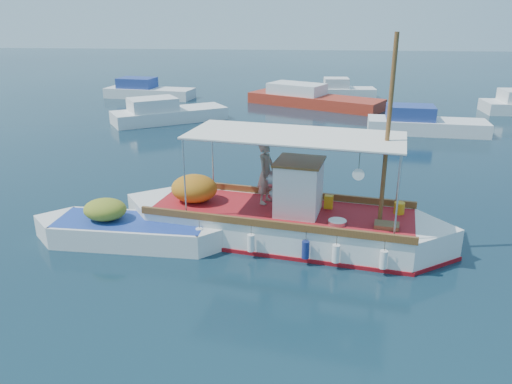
{
  "coord_description": "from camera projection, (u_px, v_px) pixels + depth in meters",
  "views": [
    {
      "loc": [
        0.44,
        -14.17,
        6.83
      ],
      "look_at": [
        -0.93,
        0.0,
        1.63
      ],
      "focal_mm": 35.0,
      "sensor_mm": 36.0,
      "label": 1
    }
  ],
  "objects": [
    {
      "name": "fishing_caique",
      "position": [
        279.0,
        222.0,
        15.66
      ],
      "size": [
        10.52,
        4.29,
        6.52
      ],
      "rotation": [
        0.0,
        0.0,
        -0.18
      ],
      "color": "white",
      "rests_on": "ground"
    },
    {
      "name": "bg_boat_far_n",
      "position": [
        343.0,
        92.0,
        41.15
      ],
      "size": [
        4.98,
        2.26,
        1.8
      ],
      "rotation": [
        0.0,
        0.0,
        0.05
      ],
      "color": "silver",
      "rests_on": "ground"
    },
    {
      "name": "bg_boat_far_w",
      "position": [
        147.0,
        92.0,
        41.08
      ],
      "size": [
        7.52,
        3.37,
        1.8
      ],
      "rotation": [
        0.0,
        0.0,
        -0.15
      ],
      "color": "silver",
      "rests_on": "ground"
    },
    {
      "name": "bg_boat_n",
      "position": [
        311.0,
        99.0,
        37.57
      ],
      "size": [
        10.36,
        7.17,
        1.8
      ],
      "rotation": [
        0.0,
        0.0,
        -0.48
      ],
      "color": "#A32B1B",
      "rests_on": "ground"
    },
    {
      "name": "bg_boat_nw",
      "position": [
        166.0,
        114.0,
        32.24
      ],
      "size": [
        7.39,
        5.93,
        1.8
      ],
      "rotation": [
        0.0,
        0.0,
        0.57
      ],
      "color": "silver",
      "rests_on": "ground"
    },
    {
      "name": "bg_boat_ne",
      "position": [
        423.0,
        125.0,
        29.28
      ],
      "size": [
        6.94,
        2.81,
        1.8
      ],
      "rotation": [
        0.0,
        0.0,
        -0.09
      ],
      "color": "silver",
      "rests_on": "ground"
    },
    {
      "name": "ground",
      "position": [
        286.0,
        242.0,
        15.63
      ],
      "size": [
        160.0,
        160.0,
        0.0
      ],
      "primitive_type": "plane",
      "color": "black",
      "rests_on": "ground"
    },
    {
      "name": "dinghy",
      "position": [
        130.0,
        232.0,
        15.54
      ],
      "size": [
        6.46,
        1.98,
        1.58
      ],
      "rotation": [
        0.0,
        0.0,
        -0.03
      ],
      "color": "white",
      "rests_on": "ground"
    }
  ]
}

